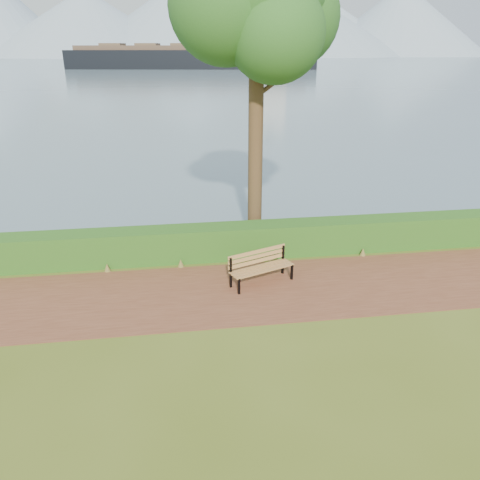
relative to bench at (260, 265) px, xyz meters
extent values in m
plane|color=#4C5B1A|center=(-1.02, -0.76, -0.52)|extent=(140.00, 140.00, 0.00)
cube|color=brown|center=(-1.02, -0.46, -0.52)|extent=(40.00, 3.40, 0.01)
cube|color=#1E4914|center=(-1.02, 1.84, -0.02)|extent=(32.00, 0.85, 1.00)
cube|color=slate|center=(-1.02, 259.24, -0.52)|extent=(700.00, 510.00, 0.00)
cone|color=#7E94A9|center=(-61.02, 394.24, 23.48)|extent=(160.00, 160.00, 48.00)
cone|color=#7E94A9|center=(18.98, 404.24, 30.48)|extent=(190.00, 190.00, 62.00)
cone|color=#7E94A9|center=(108.98, 399.24, 24.48)|extent=(170.00, 170.00, 50.00)
cone|color=#7E94A9|center=(198.98, 409.24, 28.48)|extent=(150.00, 150.00, 58.00)
cone|color=#7E94A9|center=(-11.02, 429.24, 16.98)|extent=(120.00, 120.00, 35.00)
cone|color=#7E94A9|center=(148.98, 424.24, 19.48)|extent=(130.00, 130.00, 40.00)
cube|color=black|center=(-0.67, -0.60, -0.29)|extent=(0.07, 0.07, 0.45)
cube|color=black|center=(-0.83, -0.19, -0.09)|extent=(0.07, 0.07, 0.86)
cube|color=black|center=(-0.75, -0.40, -0.10)|extent=(0.24, 0.50, 0.05)
cube|color=black|center=(0.90, 0.02, -0.29)|extent=(0.07, 0.07, 0.45)
cube|color=black|center=(0.74, 0.43, -0.09)|extent=(0.07, 0.07, 0.86)
cube|color=black|center=(0.82, 0.22, -0.10)|extent=(0.24, 0.50, 0.05)
cube|color=olive|center=(0.10, -0.26, -0.07)|extent=(1.71, 0.75, 0.04)
cube|color=olive|center=(0.06, -0.15, -0.07)|extent=(1.71, 0.75, 0.04)
cube|color=olive|center=(0.01, -0.03, -0.07)|extent=(1.71, 0.75, 0.04)
cube|color=olive|center=(-0.04, 0.09, -0.07)|extent=(1.71, 0.75, 0.04)
cube|color=olive|center=(-0.06, 0.15, 0.05)|extent=(1.69, 0.71, 0.10)
cube|color=olive|center=(-0.06, 0.15, 0.19)|extent=(1.69, 0.71, 0.10)
cube|color=olive|center=(-0.06, 0.15, 0.33)|extent=(1.69, 0.71, 0.10)
cylinder|color=#382317|center=(0.38, 3.04, 3.56)|extent=(0.45, 0.45, 8.16)
sphere|color=#1F4F1A|center=(1.39, 3.41, 6.28)|extent=(2.95, 2.95, 2.95)
sphere|color=#1F4F1A|center=(-0.52, 2.80, 6.50)|extent=(3.17, 3.17, 3.17)
sphere|color=#1F4F1A|center=(0.74, 2.26, 5.82)|extent=(2.72, 2.72, 2.72)
cylinder|color=#382317|center=(0.89, 3.04, 4.46)|extent=(1.19, 0.14, 0.89)
cylinder|color=#382317|center=(-0.07, 3.16, 5.03)|extent=(0.92, 0.43, 0.81)
cube|color=black|center=(5.55, 146.95, 1.14)|extent=(78.29, 25.83, 7.74)
cube|color=#4D3B2E|center=(5.55, 146.95, 5.67)|extent=(71.98, 23.52, 1.33)
cube|color=silver|center=(29.90, 142.51, 11.64)|extent=(11.42, 10.75, 12.16)
cylinder|color=black|center=(29.90, 142.51, 18.82)|extent=(2.65, 2.65, 3.87)
cube|color=brown|center=(-18.81, 151.38, 6.56)|extent=(7.83, 8.36, 0.88)
cube|color=brown|center=(-7.94, 149.40, 6.56)|extent=(7.83, 8.36, 0.88)
cube|color=brown|center=(2.94, 147.42, 6.56)|extent=(7.83, 8.36, 0.88)
cube|color=brown|center=(13.81, 145.44, 6.56)|extent=(7.83, 8.36, 0.88)
camera|label=1|loc=(-2.19, -11.25, 5.42)|focal=35.00mm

